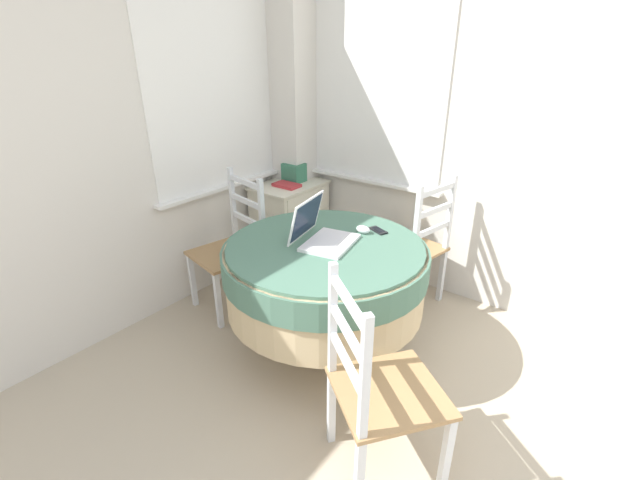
{
  "coord_description": "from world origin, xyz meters",
  "views": [
    {
      "loc": [
        -0.5,
        0.14,
        1.74
      ],
      "look_at": [
        1.39,
        1.58,
        0.66
      ],
      "focal_mm": 24.0,
      "sensor_mm": 36.0,
      "label": 1
    }
  ],
  "objects_px": {
    "laptop": "(322,234)",
    "computer_mouse": "(363,229)",
    "cell_phone": "(378,230)",
    "dining_chair_near_back_window": "(232,248)",
    "dining_chair_near_right_window": "(413,247)",
    "round_dining_table": "(325,271)",
    "corner_cabinet": "(291,224)",
    "storage_box": "(294,172)",
    "book_on_cabinet": "(287,185)",
    "dining_chair_camera_near": "(378,390)"
  },
  "relations": [
    {
      "from": "corner_cabinet",
      "to": "laptop",
      "type": "bearing_deg",
      "value": -130.57
    },
    {
      "from": "dining_chair_near_back_window",
      "to": "dining_chair_near_right_window",
      "type": "xyz_separation_m",
      "value": [
        0.79,
        -1.0,
        0.0
      ]
    },
    {
      "from": "dining_chair_near_right_window",
      "to": "book_on_cabinet",
      "type": "xyz_separation_m",
      "value": [
        -0.09,
        1.1,
        0.27
      ]
    },
    {
      "from": "dining_chair_camera_near",
      "to": "storage_box",
      "type": "height_order",
      "value": "dining_chair_camera_near"
    },
    {
      "from": "laptop",
      "to": "storage_box",
      "type": "height_order",
      "value": "laptop"
    },
    {
      "from": "round_dining_table",
      "to": "dining_chair_near_back_window",
      "type": "xyz_separation_m",
      "value": [
        0.04,
        0.84,
        -0.11
      ]
    },
    {
      "from": "round_dining_table",
      "to": "corner_cabinet",
      "type": "distance_m",
      "value": 1.27
    },
    {
      "from": "round_dining_table",
      "to": "storage_box",
      "type": "relative_size",
      "value": 7.1
    },
    {
      "from": "laptop",
      "to": "dining_chair_near_back_window",
      "type": "xyz_separation_m",
      "value": [
        0.03,
        0.8,
        -0.33
      ]
    },
    {
      "from": "round_dining_table",
      "to": "book_on_cabinet",
      "type": "relative_size",
      "value": 5.48
    },
    {
      "from": "round_dining_table",
      "to": "computer_mouse",
      "type": "xyz_separation_m",
      "value": [
        0.27,
        -0.08,
        0.19
      ]
    },
    {
      "from": "dining_chair_camera_near",
      "to": "corner_cabinet",
      "type": "height_order",
      "value": "dining_chair_camera_near"
    },
    {
      "from": "laptop",
      "to": "corner_cabinet",
      "type": "bearing_deg",
      "value": 49.43
    },
    {
      "from": "round_dining_table",
      "to": "cell_phone",
      "type": "relative_size",
      "value": 8.8
    },
    {
      "from": "cell_phone",
      "to": "dining_chair_near_right_window",
      "type": "bearing_deg",
      "value": -2.75
    },
    {
      "from": "book_on_cabinet",
      "to": "dining_chair_near_back_window",
      "type": "bearing_deg",
      "value": -171.99
    },
    {
      "from": "laptop",
      "to": "dining_chair_camera_near",
      "type": "relative_size",
      "value": 0.4
    },
    {
      "from": "dining_chair_near_right_window",
      "to": "round_dining_table",
      "type": "bearing_deg",
      "value": 168.78
    },
    {
      "from": "dining_chair_near_back_window",
      "to": "storage_box",
      "type": "xyz_separation_m",
      "value": [
        0.86,
        0.15,
        0.33
      ]
    },
    {
      "from": "computer_mouse",
      "to": "cell_phone",
      "type": "bearing_deg",
      "value": -36.55
    },
    {
      "from": "round_dining_table",
      "to": "dining_chair_camera_near",
      "type": "height_order",
      "value": "dining_chair_camera_near"
    },
    {
      "from": "computer_mouse",
      "to": "dining_chair_near_back_window",
      "type": "bearing_deg",
      "value": 104.04
    },
    {
      "from": "dining_chair_near_back_window",
      "to": "corner_cabinet",
      "type": "relative_size",
      "value": 1.37
    },
    {
      "from": "corner_cabinet",
      "to": "dining_chair_camera_near",
      "type": "bearing_deg",
      "value": -129.35
    },
    {
      "from": "corner_cabinet",
      "to": "dining_chair_near_back_window",
      "type": "bearing_deg",
      "value": -170.54
    },
    {
      "from": "storage_box",
      "to": "dining_chair_near_back_window",
      "type": "bearing_deg",
      "value": -170.09
    },
    {
      "from": "dining_chair_near_back_window",
      "to": "laptop",
      "type": "bearing_deg",
      "value": -91.9
    },
    {
      "from": "computer_mouse",
      "to": "corner_cabinet",
      "type": "height_order",
      "value": "computer_mouse"
    },
    {
      "from": "round_dining_table",
      "to": "storage_box",
      "type": "distance_m",
      "value": 1.35
    },
    {
      "from": "dining_chair_near_right_window",
      "to": "storage_box",
      "type": "height_order",
      "value": "dining_chair_near_right_window"
    },
    {
      "from": "book_on_cabinet",
      "to": "dining_chair_near_right_window",
      "type": "bearing_deg",
      "value": -85.45
    },
    {
      "from": "laptop",
      "to": "corner_cabinet",
      "type": "xyz_separation_m",
      "value": [
        0.8,
        0.93,
        -0.43
      ]
    },
    {
      "from": "computer_mouse",
      "to": "book_on_cabinet",
      "type": "height_order",
      "value": "computer_mouse"
    },
    {
      "from": "computer_mouse",
      "to": "book_on_cabinet",
      "type": "distance_m",
      "value": 1.12
    },
    {
      "from": "cell_phone",
      "to": "corner_cabinet",
      "type": "bearing_deg",
      "value": 67.26
    },
    {
      "from": "round_dining_table",
      "to": "laptop",
      "type": "distance_m",
      "value": 0.23
    },
    {
      "from": "dining_chair_near_back_window",
      "to": "dining_chair_near_right_window",
      "type": "relative_size",
      "value": 1.0
    },
    {
      "from": "dining_chair_near_back_window",
      "to": "dining_chair_near_right_window",
      "type": "distance_m",
      "value": 1.27
    },
    {
      "from": "cell_phone",
      "to": "dining_chair_camera_near",
      "type": "height_order",
      "value": "dining_chair_camera_near"
    },
    {
      "from": "computer_mouse",
      "to": "dining_chair_camera_near",
      "type": "bearing_deg",
      "value": -143.84
    },
    {
      "from": "round_dining_table",
      "to": "laptop",
      "type": "height_order",
      "value": "laptop"
    },
    {
      "from": "dining_chair_near_back_window",
      "to": "storage_box",
      "type": "height_order",
      "value": "dining_chair_near_back_window"
    },
    {
      "from": "laptop",
      "to": "dining_chair_near_right_window",
      "type": "bearing_deg",
      "value": -13.53
    },
    {
      "from": "round_dining_table",
      "to": "book_on_cabinet",
      "type": "height_order",
      "value": "book_on_cabinet"
    },
    {
      "from": "cell_phone",
      "to": "book_on_cabinet",
      "type": "bearing_deg",
      "value": 69.79
    },
    {
      "from": "corner_cabinet",
      "to": "book_on_cabinet",
      "type": "height_order",
      "value": "book_on_cabinet"
    },
    {
      "from": "computer_mouse",
      "to": "cell_phone",
      "type": "xyz_separation_m",
      "value": [
        0.08,
        -0.06,
        -0.02
      ]
    },
    {
      "from": "dining_chair_near_back_window",
      "to": "storage_box",
      "type": "distance_m",
      "value": 0.93
    },
    {
      "from": "laptop",
      "to": "computer_mouse",
      "type": "distance_m",
      "value": 0.28
    },
    {
      "from": "corner_cabinet",
      "to": "book_on_cabinet",
      "type": "xyz_separation_m",
      "value": [
        -0.07,
        -0.03,
        0.36
      ]
    }
  ]
}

